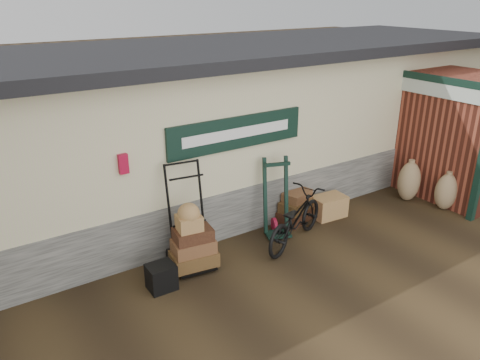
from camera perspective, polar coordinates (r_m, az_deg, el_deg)
name	(u,v)px	position (r m, az deg, el deg)	size (l,w,h in m)	color
ground	(283,254)	(8.08, 5.30, -8.95)	(80.00, 80.00, 0.00)	black
station_building	(202,126)	(9.55, -4.69, 6.58)	(14.40, 4.10, 3.20)	#4C4C47
brick_outbuilding	(413,124)	(11.57, 20.34, 6.42)	(1.71, 4.51, 2.62)	maroon
porter_trolley	(188,216)	(7.42, -6.34, -4.35)	(0.87, 0.65, 1.73)	black
green_barrow	(277,197)	(8.41, 4.47, -2.11)	(0.52, 0.44, 1.44)	black
suitcase_stack	(296,206)	(9.05, 6.79, -3.20)	(0.70, 0.44, 0.62)	black
wicker_hamper	(329,206)	(9.38, 10.76, -3.17)	(0.66, 0.43, 0.43)	olive
black_trunk	(161,277)	(7.20, -9.56, -11.57)	(0.40, 0.34, 0.40)	black
bicycle	(295,216)	(8.19, 6.74, -4.41)	(1.79, 0.62, 1.04)	black
burlap_sack_left	(409,181)	(10.48, 19.91, -0.16)	(0.53, 0.45, 0.85)	brown
burlap_sack_right	(446,192)	(10.34, 23.85, -1.31)	(0.48, 0.40, 0.77)	brown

